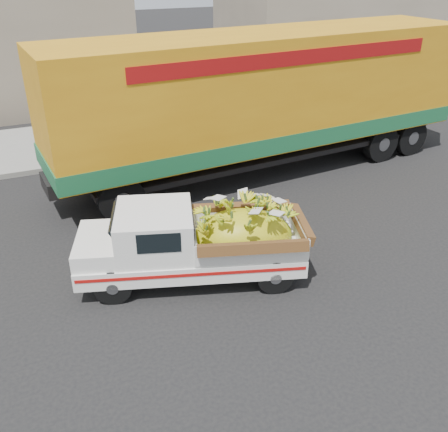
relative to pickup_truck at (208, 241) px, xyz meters
name	(u,v)px	position (x,y,z in m)	size (l,w,h in m)	color
ground	(240,251)	(0.95, 0.55, -0.79)	(100.00, 100.00, 0.00)	black
curb	(155,153)	(0.95, 6.74, -0.71)	(60.00, 0.25, 0.15)	gray
sidewalk	(137,133)	(0.95, 8.84, -0.72)	(60.00, 4.00, 0.14)	gray
building_right	(357,8)	(14.95, 15.74, 2.21)	(14.00, 6.00, 6.00)	gray
pickup_truck	(208,241)	(0.00, 0.00, 0.00)	(4.43, 2.71, 1.46)	black
semi_trailer	(266,97)	(3.46, 4.29, 1.34)	(12.04, 3.42, 3.80)	black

